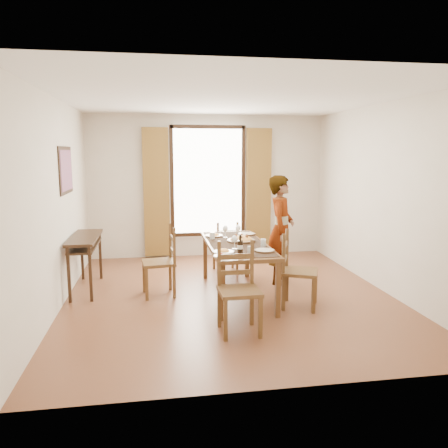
{
  "coord_description": "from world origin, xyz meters",
  "views": [
    {
      "loc": [
        -1.01,
        -5.83,
        2.0
      ],
      "look_at": [
        -0.05,
        0.16,
        1.0
      ],
      "focal_mm": 35.0,
      "sensor_mm": 36.0,
      "label": 1
    }
  ],
  "objects": [
    {
      "name": "tumbler_b",
      "position": [
        -0.2,
        0.33,
        0.81
      ],
      "size": [
        0.07,
        0.07,
        0.1
      ],
      "primitive_type": "cylinder",
      "color": "silver",
      "rests_on": "dining_table"
    },
    {
      "name": "plate_sw",
      "position": [
        -0.18,
        -0.56,
        0.78
      ],
      "size": [
        0.27,
        0.27,
        0.05
      ],
      "primitive_type": null,
      "color": "silver",
      "rests_on": "dining_table"
    },
    {
      "name": "plate_nw",
      "position": [
        -0.15,
        0.53,
        0.78
      ],
      "size": [
        0.27,
        0.27,
        0.05
      ],
      "primitive_type": null,
      "color": "silver",
      "rests_on": "dining_table"
    },
    {
      "name": "tumbler_a",
      "position": [
        0.41,
        -0.28,
        0.81
      ],
      "size": [
        0.07,
        0.07,
        0.1
      ],
      "primitive_type": "cylinder",
      "color": "silver",
      "rests_on": "dining_table"
    },
    {
      "name": "chair_north",
      "position": [
        0.15,
        1.24,
        0.4
      ],
      "size": [
        0.41,
        0.41,
        0.87
      ],
      "rotation": [
        0.0,
        0.0,
        3.2
      ],
      "color": "brown",
      "rests_on": "ground"
    },
    {
      "name": "room_shell",
      "position": [
        -0.0,
        0.13,
        1.54
      ],
      "size": [
        4.6,
        5.1,
        2.74
      ],
      "color": "beige",
      "rests_on": "ground"
    },
    {
      "name": "dining_table",
      "position": [
        0.1,
        -0.0,
        0.69
      ],
      "size": [
        0.8,
        1.92,
        0.76
      ],
      "color": "brown",
      "rests_on": "ground"
    },
    {
      "name": "plate_se",
      "position": [
        0.35,
        -0.57,
        0.78
      ],
      "size": [
        0.27,
        0.27,
        0.05
      ],
      "primitive_type": null,
      "color": "silver",
      "rests_on": "dining_table"
    },
    {
      "name": "wine_glass_c",
      "position": [
        0.0,
        0.39,
        0.85
      ],
      "size": [
        0.08,
        0.08,
        0.18
      ],
      "primitive_type": null,
      "color": "white",
      "rests_on": "dining_table"
    },
    {
      "name": "chair_east",
      "position": [
        0.79,
        -0.58,
        0.46
      ],
      "size": [
        0.58,
        0.58,
        1.0
      ],
      "rotation": [
        0.0,
        0.0,
        1.16
      ],
      "color": "brown",
      "rests_on": "ground"
    },
    {
      "name": "wine_bottle",
      "position": [
        0.01,
        -0.71,
        0.88
      ],
      "size": [
        0.07,
        0.07,
        0.25
      ],
      "primitive_type": null,
      "color": "black",
      "rests_on": "dining_table"
    },
    {
      "name": "man",
      "position": [
        0.89,
        0.52,
        0.83
      ],
      "size": [
        0.91,
        0.86,
        1.66
      ],
      "primitive_type": "imported",
      "rotation": [
        0.0,
        0.0,
        1.14
      ],
      "color": "#919299",
      "rests_on": "ground"
    },
    {
      "name": "caprese_plate",
      "position": [
        -0.23,
        -0.77,
        0.78
      ],
      "size": [
        0.2,
        0.2,
        0.04
      ],
      "primitive_type": null,
      "color": "silver",
      "rests_on": "dining_table"
    },
    {
      "name": "console_table",
      "position": [
        -2.03,
        0.6,
        0.68
      ],
      "size": [
        0.38,
        1.2,
        0.8
      ],
      "color": "black",
      "rests_on": "ground"
    },
    {
      "name": "plate_ne",
      "position": [
        0.37,
        0.58,
        0.78
      ],
      "size": [
        0.27,
        0.27,
        0.05
      ],
      "primitive_type": null,
      "color": "silver",
      "rests_on": "dining_table"
    },
    {
      "name": "ground",
      "position": [
        0.0,
        0.0,
        0.0
      ],
      "size": [
        5.0,
        5.0,
        0.0
      ],
      "primitive_type": "plane",
      "color": "#4A2917",
      "rests_on": "ground"
    },
    {
      "name": "chair_west",
      "position": [
        -0.95,
        0.18,
        0.46
      ],
      "size": [
        0.49,
        0.49,
        0.99
      ],
      "rotation": [
        0.0,
        0.0,
        -1.46
      ],
      "color": "brown",
      "rests_on": "ground"
    },
    {
      "name": "wine_glass_a",
      "position": [
        -0.0,
        -0.38,
        0.85
      ],
      "size": [
        0.08,
        0.08,
        0.18
      ],
      "primitive_type": null,
      "color": "white",
      "rests_on": "dining_table"
    },
    {
      "name": "chair_south",
      "position": [
        -0.11,
        -1.24,
        0.47
      ],
      "size": [
        0.46,
        0.46,
        1.01
      ],
      "rotation": [
        0.0,
        0.0,
        0.03
      ],
      "color": "brown",
      "rests_on": "ground"
    },
    {
      "name": "tumbler_c",
      "position": [
        0.14,
        -0.69,
        0.81
      ],
      "size": [
        0.07,
        0.07,
        0.1
      ],
      "primitive_type": "cylinder",
      "color": "silver",
      "rests_on": "dining_table"
    },
    {
      "name": "pasta_platter",
      "position": [
        0.18,
        0.1,
        0.81
      ],
      "size": [
        0.4,
        0.4,
        0.1
      ],
      "primitive_type": null,
      "color": "#B74917",
      "rests_on": "dining_table"
    },
    {
      "name": "wine_glass_b",
      "position": [
        0.2,
        0.41,
        0.85
      ],
      "size": [
        0.08,
        0.08,
        0.18
      ],
      "primitive_type": null,
      "color": "white",
      "rests_on": "dining_table"
    }
  ]
}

